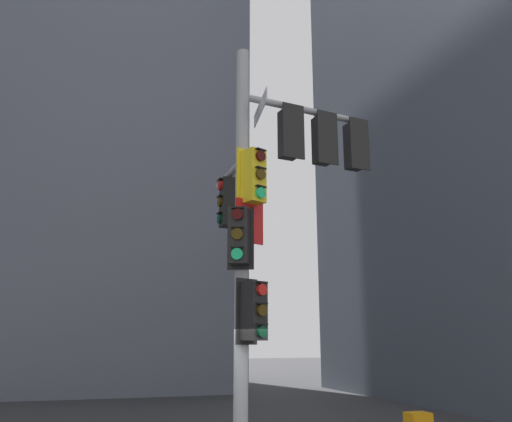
{
  "coord_description": "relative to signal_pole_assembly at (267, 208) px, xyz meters",
  "views": [
    {
      "loc": [
        -2.55,
        -9.08,
        2.31
      ],
      "look_at": [
        0.24,
        -0.11,
        4.63
      ],
      "focal_mm": 36.82,
      "sensor_mm": 36.0,
      "label": 1
    }
  ],
  "objects": [
    {
      "name": "signal_pole_assembly",
      "position": [
        0.0,
        0.0,
        0.0
      ],
      "size": [
        3.27,
        2.52,
        7.92
      ],
      "color": "#9EA0A3",
      "rests_on": "ground"
    },
    {
      "name": "building_mid_block",
      "position": [
        -2.61,
        20.58,
        16.61
      ],
      "size": [
        12.87,
        12.87,
        42.75
      ],
      "primitive_type": "cube",
      "color": "slate",
      "rests_on": "ground"
    }
  ]
}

